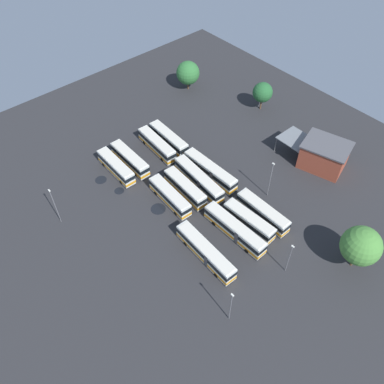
# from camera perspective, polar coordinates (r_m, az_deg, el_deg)

# --- Properties ---
(ground_plane) EXTENTS (110.54, 110.54, 0.00)m
(ground_plane) POSITION_cam_1_polar(r_m,az_deg,el_deg) (88.12, -1.02, -0.20)
(ground_plane) COLOR #28282B
(bus_row0_slot0) EXTENTS (12.48, 2.68, 3.56)m
(bus_row0_slot0) POSITION_cam_1_polar(r_m,az_deg,el_deg) (83.45, 10.02, -2.84)
(bus_row0_slot0) COLOR silver
(bus_row0_slot0) RESTS_ON ground_plane
(bus_row0_slot1) EXTENTS (11.83, 3.23, 3.56)m
(bus_row0_slot1) POSITION_cam_1_polar(r_m,az_deg,el_deg) (81.54, 8.11, -4.11)
(bus_row0_slot1) COLOR silver
(bus_row0_slot1) RESTS_ON ground_plane
(bus_row0_slot2) EXTENTS (14.71, 2.92, 3.56)m
(bus_row0_slot2) POSITION_cam_1_polar(r_m,az_deg,el_deg) (79.87, 6.09, -5.33)
(bus_row0_slot2) COLOR silver
(bus_row0_slot2) RESTS_ON ground_plane
(bus_row0_slot4) EXTENTS (14.74, 3.17, 3.56)m
(bus_row0_slot4) POSITION_cam_1_polar(r_m,az_deg,el_deg) (76.42, 1.95, -8.50)
(bus_row0_slot4) COLOR silver
(bus_row0_slot4) RESTS_ON ground_plane
(bus_row1_slot0) EXTENTS (14.71, 2.94, 3.56)m
(bus_row1_slot0) POSITION_cam_1_polar(r_m,az_deg,el_deg) (90.46, 2.61, 3.05)
(bus_row1_slot0) COLOR silver
(bus_row1_slot0) RESTS_ON ground_plane
(bus_row1_slot1) EXTENTS (14.81, 3.66, 3.56)m
(bus_row1_slot1) POSITION_cam_1_polar(r_m,az_deg,el_deg) (88.44, 0.97, 1.80)
(bus_row1_slot1) COLOR silver
(bus_row1_slot1) RESTS_ON ground_plane
(bus_row1_slot2) EXTENTS (11.96, 3.16, 3.56)m
(bus_row1_slot2) POSITION_cam_1_polar(r_m,az_deg,el_deg) (86.68, -0.99, 0.60)
(bus_row1_slot2) COLOR silver
(bus_row1_slot2) RESTS_ON ground_plane
(bus_row1_slot3) EXTENTS (11.91, 3.22, 3.56)m
(bus_row1_slot3) POSITION_cam_1_polar(r_m,az_deg,el_deg) (85.15, -3.16, -0.61)
(bus_row1_slot3) COLOR silver
(bus_row1_slot3) RESTS_ON ground_plane
(bus_row2_slot0) EXTENTS (12.61, 3.13, 3.56)m
(bus_row2_slot0) POSITION_cam_1_polar(r_m,az_deg,el_deg) (98.79, -3.34, 7.59)
(bus_row2_slot0) COLOR silver
(bus_row2_slot0) RESTS_ON ground_plane
(bus_row2_slot1) EXTENTS (12.55, 3.36, 3.56)m
(bus_row2_slot1) POSITION_cam_1_polar(r_m,az_deg,el_deg) (97.25, -5.02, 6.71)
(bus_row2_slot1) COLOR silver
(bus_row2_slot1) RESTS_ON ground_plane
(bus_row2_slot3) EXTENTS (12.14, 2.78, 3.56)m
(bus_row2_slot3) POSITION_cam_1_polar(r_m,az_deg,el_deg) (94.25, -8.82, 4.66)
(bus_row2_slot3) COLOR silver
(bus_row2_slot3) RESTS_ON ground_plane
(bus_row2_slot4) EXTENTS (11.88, 2.86, 3.56)m
(bus_row2_slot4) POSITION_cam_1_polar(r_m,az_deg,el_deg) (92.91, -10.76, 3.55)
(bus_row2_slot4) COLOR silver
(bus_row2_slot4) RESTS_ON ground_plane
(depot_building) EXTENTS (12.13, 10.72, 6.47)m
(depot_building) POSITION_cam_1_polar(r_m,az_deg,el_deg) (96.94, 18.28, 5.00)
(depot_building) COLOR #99422D
(depot_building) RESTS_ON ground_plane
(maintenance_shelter) EXTENTS (7.74, 6.65, 4.24)m
(maintenance_shelter) POSITION_cam_1_polar(r_m,az_deg,el_deg) (98.04, 14.68, 7.16)
(maintenance_shelter) COLOR slate
(maintenance_shelter) RESTS_ON ground_plane
(lamp_post_far_corner) EXTENTS (0.56, 0.28, 9.55)m
(lamp_post_far_corner) POSITION_cam_1_polar(r_m,az_deg,el_deg) (83.55, -18.91, -1.78)
(lamp_post_far_corner) COLOR slate
(lamp_post_far_corner) RESTS_ON ground_plane
(lamp_post_near_entrance) EXTENTS (0.56, 0.28, 7.95)m
(lamp_post_near_entrance) POSITION_cam_1_polar(r_m,az_deg,el_deg) (74.75, 13.66, -9.04)
(lamp_post_near_entrance) COLOR slate
(lamp_post_near_entrance) RESTS_ON ground_plane
(lamp_post_by_building) EXTENTS (0.56, 0.28, 9.57)m
(lamp_post_by_building) POSITION_cam_1_polar(r_m,az_deg,el_deg) (85.56, 11.09, 1.89)
(lamp_post_by_building) COLOR slate
(lamp_post_by_building) RESTS_ON ground_plane
(lamp_post_mid_lot) EXTENTS (0.56, 0.28, 8.35)m
(lamp_post_mid_lot) POSITION_cam_1_polar(r_m,az_deg,el_deg) (68.12, 5.53, -15.82)
(lamp_post_mid_lot) COLOR slate
(lamp_post_mid_lot) RESTS_ON ground_plane
(tree_south_edge) EXTENTS (7.33, 7.33, 9.89)m
(tree_south_edge) POSITION_cam_1_polar(r_m,az_deg,el_deg) (77.91, 22.89, -7.07)
(tree_south_edge) COLOR brown
(tree_south_edge) RESTS_ON ground_plane
(tree_north_edge) EXTENTS (5.29, 5.29, 7.82)m
(tree_north_edge) POSITION_cam_1_polar(r_m,az_deg,el_deg) (110.12, 10.00, 13.78)
(tree_north_edge) COLOR brown
(tree_north_edge) RESTS_ON ground_plane
(tree_west_edge) EXTENTS (6.51, 6.51, 8.37)m
(tree_west_edge) POSITION_cam_1_polar(r_m,az_deg,el_deg) (116.70, -0.58, 16.57)
(tree_west_edge) COLOR brown
(tree_west_edge) RESTS_ON ground_plane
(puddle_front_lane) EXTENTS (3.21, 3.21, 0.01)m
(puddle_front_lane) POSITION_cam_1_polar(r_m,az_deg,el_deg) (85.49, -4.83, -2.41)
(puddle_front_lane) COLOR black
(puddle_front_lane) RESTS_ON ground_plane
(puddle_between_rows) EXTENTS (2.95, 2.95, 0.01)m
(puddle_between_rows) POSITION_cam_1_polar(r_m,az_deg,el_deg) (84.95, 7.57, -3.18)
(puddle_between_rows) COLOR black
(puddle_between_rows) RESTS_ON ground_plane
(puddle_centre_drain) EXTENTS (2.38, 2.38, 0.01)m
(puddle_centre_drain) POSITION_cam_1_polar(r_m,az_deg,el_deg) (85.53, 11.99, -3.59)
(puddle_centre_drain) COLOR black
(puddle_centre_drain) RESTS_ON ground_plane
(puddle_back_corner) EXTENTS (2.64, 2.64, 0.01)m
(puddle_back_corner) POSITION_cam_1_polar(r_m,az_deg,el_deg) (93.26, -12.83, 1.69)
(puddle_back_corner) COLOR black
(puddle_back_corner) RESTS_ON ground_plane
(puddle_near_shelter) EXTENTS (2.18, 2.18, 0.01)m
(puddle_near_shelter) POSITION_cam_1_polar(r_m,az_deg,el_deg) (90.07, -10.30, 0.16)
(puddle_near_shelter) COLOR black
(puddle_near_shelter) RESTS_ON ground_plane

